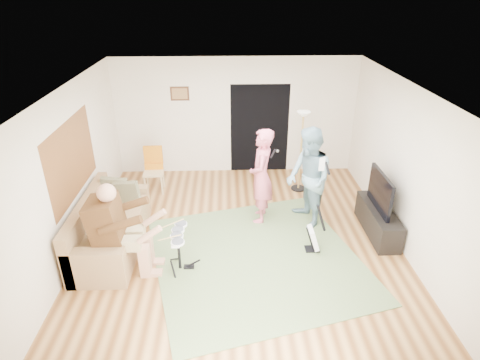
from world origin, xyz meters
name	(u,v)px	position (x,y,z in m)	size (l,w,h in m)	color
floor	(241,241)	(0.00, 0.00, 0.00)	(6.00, 6.00, 0.00)	brown
walls	(241,173)	(0.00, 0.00, 1.35)	(5.50, 6.00, 2.70)	silver
ceiling	(241,90)	(0.00, 0.00, 2.70)	(6.00, 6.00, 0.00)	white
window_blinds	(72,159)	(-2.74, 0.20, 1.55)	(2.05, 2.05, 0.00)	brown
doorway	(260,129)	(0.55, 2.99, 1.05)	(2.10, 2.10, 0.00)	black
picture_frame	(180,94)	(-1.25, 2.99, 1.90)	(0.42, 0.03, 0.32)	#3F2314
area_rug	(256,258)	(0.24, -0.49, 0.01)	(3.25, 3.30, 0.02)	#597145
sofa	(107,232)	(-2.30, -0.06, 0.30)	(0.92, 2.24, 0.91)	#94714A
drummer	(122,239)	(-1.85, -0.71, 0.60)	(1.00, 0.56, 1.54)	#4E2F15
drum_kit	(179,253)	(-1.00, -0.71, 0.31)	(0.39, 0.69, 0.71)	black
singer	(261,176)	(0.41, 0.75, 0.91)	(0.67, 0.44, 1.83)	#CF5A71
microphone	(273,154)	(0.61, 0.75, 1.37)	(0.06, 0.06, 0.24)	black
guitarist	(308,179)	(1.24, 0.55, 0.95)	(0.92, 0.72, 1.89)	#6E92A1
guitar_held	(321,161)	(1.44, 0.55, 1.29)	(0.12, 0.60, 0.26)	white
guitar_spare	(314,238)	(1.23, -0.30, 0.26)	(0.32, 0.29, 0.89)	black
torchiere_lamp	(302,137)	(1.35, 1.96, 1.21)	(0.32, 0.32, 1.77)	black
dining_chair	(154,176)	(-1.81, 2.02, 0.35)	(0.43, 0.45, 0.98)	#C9B383
tv_cabinet	(378,221)	(2.50, 0.20, 0.25)	(0.40, 1.40, 0.50)	black
television	(380,192)	(2.45, 0.20, 0.85)	(0.06, 1.00, 0.67)	black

